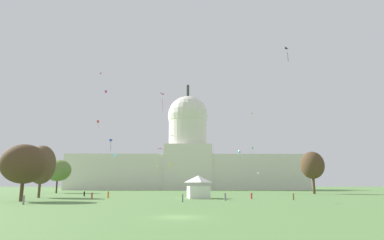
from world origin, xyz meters
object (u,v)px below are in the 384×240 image
Objects in this scene: kite_turquoise_mid at (239,152)px; kite_red_mid at (98,122)px; tree_west_mid at (41,165)px; kite_white_low at (258,173)px; kite_green_low at (253,149)px; kite_magenta_mid at (164,96)px; person_red_mid_right at (92,196)px; kite_lime_low at (158,167)px; event_tent at (198,187)px; kite_yellow_low at (171,165)px; kite_blue_low at (111,141)px; kite_orange_mid at (253,114)px; kite_red_low at (161,149)px; kite_violet_mid at (214,147)px; person_red_near_tree_east at (251,196)px; tree_east_mid at (312,165)px; kite_gold_mid at (173,136)px; kite_magenta_high at (106,92)px; tree_west_far at (24,164)px; person_grey_aisle_center at (225,197)px; kite_pink_high at (101,73)px; tree_west_near at (58,170)px; person_black_mid_left at (84,194)px; person_olive_front_left at (293,197)px; kite_cyan_low at (115,155)px; person_grey_back_center at (24,200)px; person_grey_deep_crowd at (182,198)px; person_orange_mid_center at (108,195)px; capitol_building at (188,161)px; kite_black_mid at (288,51)px.

kite_red_mid is at bearing 95.88° from kite_turquoise_mid.
tree_west_mid is 11.75× the size of kite_white_low.
kite_magenta_mid is at bearing -130.19° from kite_green_low.
kite_lime_low reaches higher than person_red_mid_right.
event_tent is 36.56m from kite_lime_low.
tree_west_mid is 78.20m from kite_yellow_low.
kite_blue_low is at bearing 100.71° from kite_lime_low.
kite_orange_mid reaches higher than kite_red_low.
kite_violet_mid is at bearing 29.74° from kite_orange_mid.
person_red_near_tree_east is 0.37× the size of kite_magenta_mid.
kite_red_mid reaches higher than person_red_near_tree_east.
tree_east_mid reaches higher than kite_lime_low.
kite_gold_mid is 0.28× the size of kite_magenta_high.
tree_west_far is 3.38× the size of kite_turquoise_mid.
person_grey_aisle_center is at bearing -90.71° from kite_magenta_mid.
kite_violet_mid is 63.44m from kite_pink_high.
tree_east_mid is 27.12m from kite_orange_mid.
tree_west_mid reaches higher than kite_lime_low.
tree_west_near is 37.84m from person_black_mid_left.
person_red_mid_right is 0.91× the size of person_olive_front_left.
kite_red_low is at bearing 15.14° from tree_west_mid.
kite_green_low is 35.85m from kite_turquoise_mid.
kite_orange_mid reaches higher than kite_cyan_low.
person_grey_back_center is at bearing 176.59° from person_red_mid_right.
kite_magenta_high is (-64.56, -9.66, 27.04)m from kite_turquoise_mid.
kite_pink_high is at bearing -169.61° from person_black_mid_left.
person_olive_front_left is (23.48, 7.04, 0.05)m from person_grey_deep_crowd.
person_red_mid_right is at bearing 153.38° from person_red_near_tree_east.
kite_red_mid is at bearing -23.31° from person_grey_back_center.
kite_orange_mid reaches higher than person_red_near_tree_east.
person_red_mid_right is 66.76m from kite_green_low.
kite_turquoise_mid is (53.90, 102.25, 18.32)m from person_grey_back_center.
kite_orange_mid reaches higher than tree_east_mid.
tree_west_mid is 30.93m from kite_red_low.
kite_red_mid reaches higher than event_tent.
kite_orange_mid is (72.68, -12.36, 19.45)m from tree_west_near.
kite_magenta_high is at bearing 19.36° from person_orange_mid_center.
person_grey_back_center is at bearing 165.30° from person_orange_mid_center.
kite_pink_high is at bearing 171.04° from person_grey_deep_crowd.
kite_yellow_low is (-29.57, 85.68, 11.68)m from person_olive_front_left.
tree_west_mid is 4.49× the size of kite_red_mid.
kite_yellow_low is 28.82m from kite_cyan_low.
capitol_building reaches higher than kite_lime_low.
kite_red_low is at bearing -144.61° from kite_green_low.
kite_turquoise_mid is (4.01, 88.45, 18.30)m from person_olive_front_left.
tree_west_mid is 3.95× the size of kite_orange_mid.
tree_west_far is at bearing 144.99° from kite_red_mid.
person_grey_aisle_center is at bearing 77.71° from kite_black_mid.
person_grey_deep_crowd is at bearing -162.44° from person_red_near_tree_east.
kite_turquoise_mid reaches higher than kite_blue_low.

